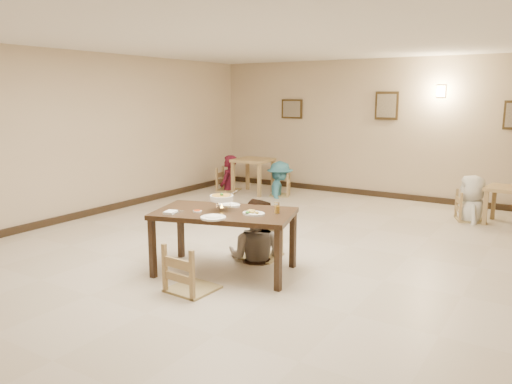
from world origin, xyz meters
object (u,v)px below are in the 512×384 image
Objects in this scene: curry_warmer at (222,198)px; chair_near at (192,245)px; main_table at (224,218)px; main_diner at (256,199)px; bg_table_left at (253,165)px; bg_diner_a at (228,155)px; chair_far at (261,221)px; bg_diner_b at (280,161)px; bg_table_right at (507,195)px; bg_chair_rl at (472,193)px; drink_glass at (277,208)px; bg_chair_ll at (229,169)px; bg_diner_c at (474,175)px; bg_chair_lr at (280,175)px.

chair_near is at bearing -82.64° from curry_warmer.
main_diner reaches higher than main_table.
bg_diner_a reaches higher than bg_table_left.
main_diner is (0.04, 0.67, 0.13)m from main_table.
chair_near is at bearing -97.26° from chair_far.
curry_warmer is (-0.10, -0.64, 0.11)m from main_diner.
bg_diner_b is (1.33, 0.12, -0.07)m from bg_diner_a.
curry_warmer is 0.45× the size of bg_table_right.
bg_table_right is at bearing -108.03° from bg_chair_rl.
chair_far is 7.68× the size of drink_glass.
chair_far is 1.44m from chair_near.
main_table is at bearing -157.92° from drink_glass.
bg_diner_a is at bearing -62.85° from main_diner.
curry_warmer is 5.54m from bg_chair_ll.
bg_table_right is 0.73× the size of bg_chair_rl.
bg_table_left is 0.51× the size of bg_diner_c.
chair_near reaches higher than drink_glass.
bg_diner_c is (1.55, 4.29, -0.03)m from drink_glass.
chair_near is 0.69× the size of bg_diner_b.
bg_table_right is at bearing 77.72° from bg_diner_a.
main_diner is at bearing 69.97° from main_table.
bg_chair_ll is (-0.66, -0.04, -0.14)m from bg_table_left.
bg_table_left is (-3.15, 4.37, -0.20)m from drink_glass.
bg_diner_c is at bearing -0.90° from bg_table_left.
drink_glass is at bearing -119.16° from chair_near.
chair_far is 0.63× the size of bg_diner_c.
bg_diner_b is at bearing 119.25° from drink_glass.
bg_table_right is at bearing 72.99° from bg_diner_c.
bg_chair_ll reaches higher than bg_table_right.
bg_chair_lr is at bearing 6.44° from bg_table_left.
bg_chair_ll is at bearing 68.44° from bg_chair_rl.
bg_table_left is at bearing 67.95° from bg_diner_b.
bg_table_right is 0.71× the size of bg_chair_ll.
bg_chair_lr is at bearing -100.07° from bg_chair_ll.
chair_near is 0.64× the size of main_diner.
curry_warmer is (-0.13, -0.73, 0.44)m from chair_far.
bg_table_left is 0.70m from bg_chair_lr.
chair_far is 4.32m from bg_chair_rl.
bg_table_left is 0.68m from bg_diner_b.
curry_warmer is at bearing 22.38° from bg_diner_a.
bg_chair_ll is at bearing -62.85° from main_diner.
bg_diner_c is (2.22, 4.51, -0.12)m from curry_warmer.
drink_glass is 0.09× the size of bg_diner_b.
bg_chair_rl is at bearing -105.47° from bg_chair_ll.
chair_near is at bearing -163.54° from bg_chair_ll.
bg_chair_ll is 1.36m from bg_diner_b.
bg_table_right is at bearing -114.33° from chair_near.
chair_near is at bearing -121.92° from drink_glass.
main_diner is 1.09× the size of bg_diner_b.
bg_diner_c is at bearing 70.17° from drink_glass.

